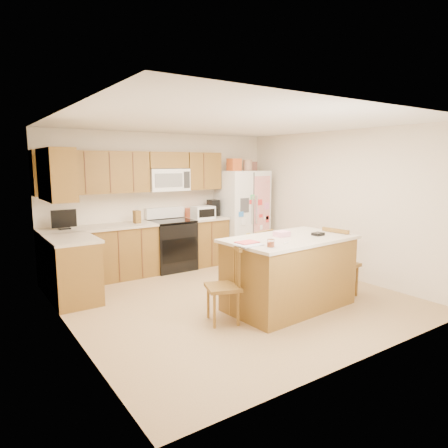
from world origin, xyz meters
TOP-DOWN VIEW (x-y plane):
  - ground at (0.00, 0.00)m, footprint 4.50×4.50m
  - room_shell at (0.00, 0.00)m, footprint 4.60×4.60m
  - cabinetry at (-0.98, 1.79)m, footprint 3.36×1.56m
  - stove at (0.00, 1.94)m, footprint 0.76×0.65m
  - refrigerator at (1.57, 1.87)m, footprint 0.90×0.79m
  - island at (0.42, -0.73)m, footprint 1.86×1.14m
  - windsor_chair_left at (-0.59, -0.67)m, footprint 0.51×0.52m
  - windsor_chair_back at (0.44, 0.00)m, footprint 0.49×0.48m
  - windsor_chair_right at (1.35, -0.82)m, footprint 0.48×0.49m

SIDE VIEW (x-z plane):
  - ground at x=0.00m, z-range 0.00..0.00m
  - windsor_chair_left at x=-0.59m, z-range -0.03..0.93m
  - windsor_chair_back at x=0.44m, z-range -0.03..0.94m
  - stove at x=0.00m, z-range -0.09..1.04m
  - windsor_chair_right at x=1.35m, z-range -0.03..1.00m
  - island at x=0.42m, z-range -0.04..1.02m
  - cabinetry at x=-0.98m, z-range -0.16..1.99m
  - refrigerator at x=1.57m, z-range -0.10..1.94m
  - room_shell at x=0.00m, z-range 0.18..2.70m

